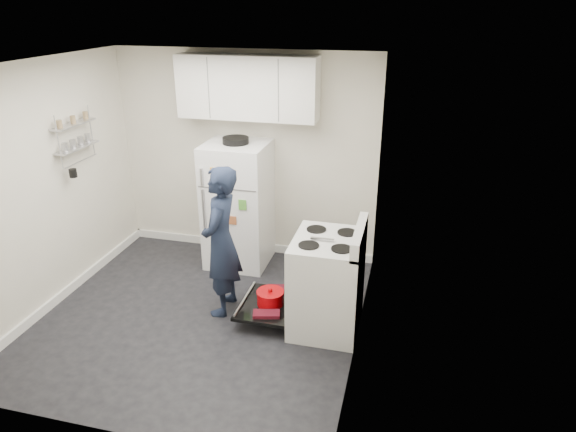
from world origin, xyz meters
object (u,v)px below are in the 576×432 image
(electric_range, at_px, (326,284))
(refrigerator, at_px, (238,204))
(person, at_px, (221,242))
(open_oven_door, at_px, (269,301))

(electric_range, bearing_deg, refrigerator, 139.01)
(electric_range, relative_size, person, 0.70)
(electric_range, bearing_deg, open_oven_door, -179.94)
(person, bearing_deg, electric_range, 85.04)
(open_oven_door, relative_size, person, 0.46)
(electric_range, height_order, open_oven_door, electric_range)
(refrigerator, height_order, person, refrigerator)
(open_oven_door, xyz_separation_m, person, (-0.50, 0.03, 0.60))
(electric_range, distance_m, open_oven_door, 0.64)
(person, bearing_deg, refrigerator, -172.96)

